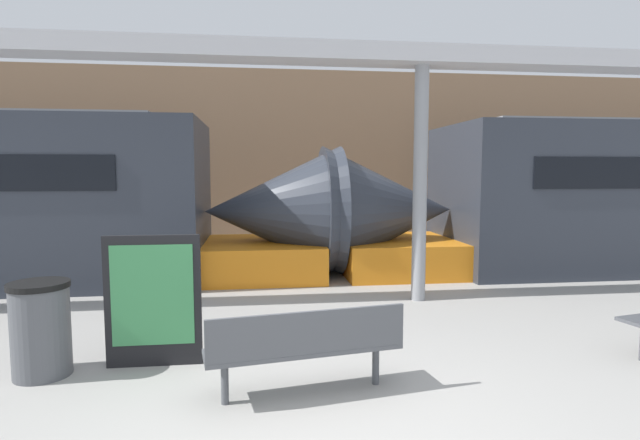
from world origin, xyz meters
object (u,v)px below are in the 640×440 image
bench_near (306,344)px  poster_board (153,300)px  trash_bin (41,329)px  support_column_near (420,185)px

bench_near → poster_board: bearing=138.3°
bench_near → trash_bin: (-2.66, 0.85, -0.02)m
bench_near → poster_board: 1.85m
trash_bin → support_column_near: support_column_near is taller
poster_board → bench_near: bearing=-32.0°
poster_board → support_column_near: 4.59m
trash_bin → support_column_near: bearing=27.3°
bench_near → support_column_near: support_column_near is taller
poster_board → support_column_near: (3.75, 2.38, 1.17)m
support_column_near → poster_board: bearing=-147.6°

